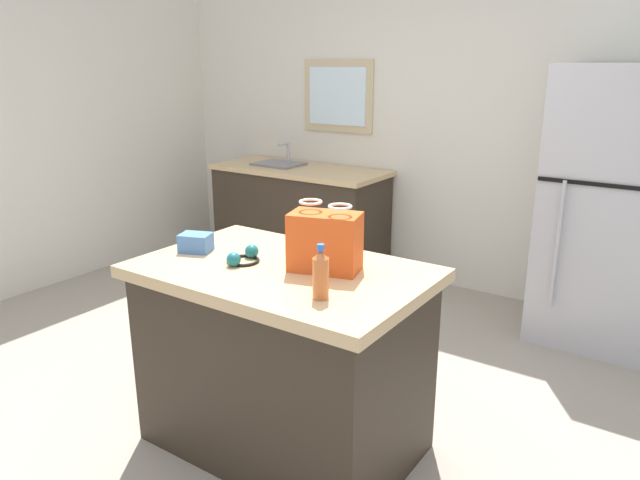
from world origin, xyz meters
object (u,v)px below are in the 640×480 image
Objects in this scene: kitchen_island at (283,358)px; refrigerator at (609,209)px; shopping_bag at (325,241)px; ear_defenders at (243,257)px; small_box at (196,243)px; bottle at (321,275)px.

kitchen_island is 0.73× the size of refrigerator.
shopping_bag is at bearing -112.22° from refrigerator.
small_box is at bearing -178.41° from ear_defenders.
kitchen_island is at bearing -115.60° from refrigerator.
ear_defenders is (-1.18, -2.11, 0.04)m from refrigerator.
bottle is 0.56m from ear_defenders.
shopping_bag is 2.33× the size of small_box.
small_box is at bearing -173.87° from kitchen_island.
small_box is at bearing -168.87° from shopping_bag.
refrigerator is 2.36m from bottle.
ear_defenders reaches higher than kitchen_island.
shopping_bag is 0.40m from ear_defenders.
kitchen_island is 2.33m from refrigerator.
shopping_bag is at bearing 11.13° from small_box.
kitchen_island is 0.61m from shopping_bag.
shopping_bag is 0.32m from bottle.
ear_defenders is at bearing -167.03° from kitchen_island.
ear_defenders is at bearing -119.15° from refrigerator.
kitchen_island is 8.95× the size of small_box.
ear_defenders is at bearing -161.71° from shopping_bag.
refrigerator is 2.58m from small_box.
bottle is (0.34, -0.20, 0.54)m from kitchen_island.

